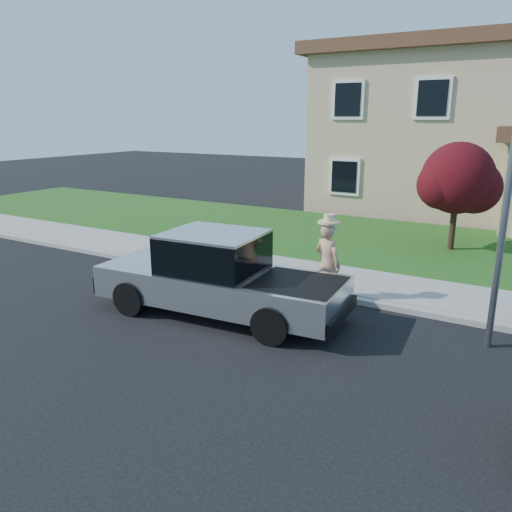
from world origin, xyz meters
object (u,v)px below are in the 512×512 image
at_px(ornamental_tree, 459,182).
at_px(street_lamp, 508,190).
at_px(pickup_truck, 219,277).
at_px(woman, 328,262).

relative_size(ornamental_tree, street_lamp, 0.65).
relative_size(pickup_truck, street_lamp, 1.09).
height_order(woman, ornamental_tree, ornamental_tree).
height_order(pickup_truck, ornamental_tree, ornamental_tree).
bearing_deg(woman, ornamental_tree, -85.79).
xyz_separation_m(pickup_truck, woman, (1.66, 1.68, 0.14)).
bearing_deg(ornamental_tree, street_lamp, -75.49).
distance_m(pickup_truck, street_lamp, 5.45).
bearing_deg(ornamental_tree, pickup_truck, -113.37).
bearing_deg(pickup_truck, woman, 41.05).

